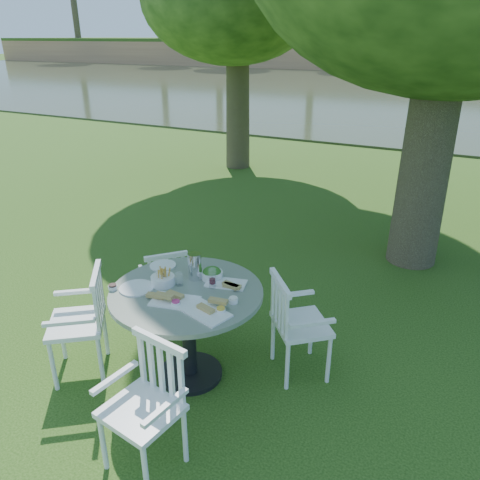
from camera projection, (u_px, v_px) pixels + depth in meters
name	position (u px, v px, depth m)	size (l,w,h in m)	color
ground	(232.00, 320.00, 4.98)	(140.00, 140.00, 0.00)	#1A3A0C
table	(187.00, 310.00, 3.90)	(1.26, 1.26, 0.86)	black
chair_ne	(291.00, 319.00, 3.99)	(0.65, 0.65, 0.94)	white
chair_nw	(166.00, 281.00, 4.74)	(0.58, 0.58, 0.84)	white
chair_sw	(87.00, 315.00, 4.01)	(0.66, 0.67, 0.98)	white
chair_se	(151.00, 395.00, 3.15)	(0.54, 0.51, 0.94)	white
tableware	(186.00, 281.00, 3.88)	(1.11, 0.78, 0.24)	white
river	(441.00, 95.00, 23.79)	(100.00, 28.00, 0.12)	#2E3720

